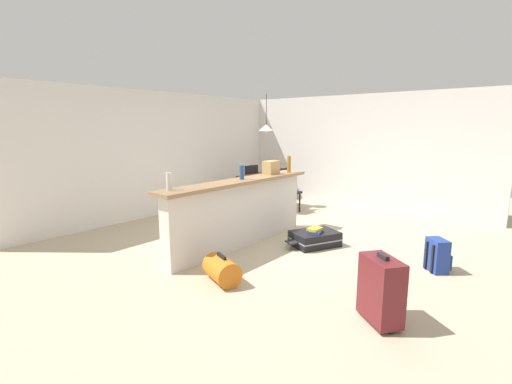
{
  "coord_description": "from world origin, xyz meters",
  "views": [
    {
      "loc": [
        -4.74,
        -3.24,
        1.81
      ],
      "look_at": [
        -0.23,
        0.47,
        0.75
      ],
      "focal_mm": 25.57,
      "sensor_mm": 36.0,
      "label": 1
    }
  ],
  "objects": [
    {
      "name": "dining_chair_near_partition",
      "position": [
        1.58,
        1.12,
        0.52
      ],
      "size": [
        0.44,
        0.44,
        0.93
      ],
      "color": "black",
      "rests_on": "ground_plane"
    },
    {
      "name": "bottle_amber",
      "position": [
        0.47,
        0.31,
        1.16
      ],
      "size": [
        0.06,
        0.06,
        0.28
      ],
      "primitive_type": "cylinder",
      "color": "#9E661E",
      "rests_on": "bar_countertop"
    },
    {
      "name": "wall_right",
      "position": [
        3.05,
        0.3,
        1.25
      ],
      "size": [
        0.1,
        6.0,
        2.5
      ],
      "primitive_type": "cube",
      "color": "silver",
      "rests_on": "ground_plane"
    },
    {
      "name": "suitcase_flat_black",
      "position": [
        -0.02,
        -0.52,
        0.11
      ],
      "size": [
        0.89,
        0.74,
        0.22
      ],
      "color": "black",
      "rests_on": "ground_plane"
    },
    {
      "name": "backpack_blue",
      "position": [
        0.09,
        -2.23,
        0.2
      ],
      "size": [
        0.34,
        0.34,
        0.42
      ],
      "color": "#233D93",
      "rests_on": "ground_plane"
    },
    {
      "name": "grocery_bag",
      "position": [
        0.09,
        0.4,
        1.13
      ],
      "size": [
        0.26,
        0.18,
        0.22
      ],
      "primitive_type": "cube",
      "color": "tan",
      "rests_on": "bar_countertop"
    },
    {
      "name": "partition_half_wall",
      "position": [
        -0.73,
        0.36,
        0.49
      ],
      "size": [
        2.8,
        0.2,
        0.97
      ],
      "primitive_type": "cube",
      "color": "silver",
      "rests_on": "ground_plane"
    },
    {
      "name": "dining_chair_far_side",
      "position": [
        1.61,
        2.21,
        0.52
      ],
      "size": [
        0.43,
        0.43,
        0.93
      ],
      "color": "black",
      "rests_on": "ground_plane"
    },
    {
      "name": "suitcase_upright_maroon",
      "position": [
        -1.59,
        -2.13,
        0.33
      ],
      "size": [
        0.46,
        0.5,
        0.67
      ],
      "color": "maroon",
      "rests_on": "ground_plane"
    },
    {
      "name": "book_stack",
      "position": [
        -0.06,
        -0.56,
        0.26
      ],
      "size": [
        0.25,
        0.21,
        0.08
      ],
      "color": "#334C99",
      "rests_on": "suitcase_flat_black"
    },
    {
      "name": "pendant_lamp",
      "position": [
        1.7,
        1.76,
        1.78
      ],
      "size": [
        0.34,
        0.34,
        0.84
      ],
      "color": "black"
    },
    {
      "name": "ground_plane",
      "position": [
        0.0,
        0.0,
        -0.03
      ],
      "size": [
        13.0,
        13.0,
        0.05
      ],
      "primitive_type": "cube",
      "color": "#BCAD8E"
    },
    {
      "name": "bar_countertop",
      "position": [
        -0.73,
        0.36,
        1.0
      ],
      "size": [
        2.96,
        0.4,
        0.05
      ],
      "primitive_type": "cube",
      "color": "#93704C",
      "rests_on": "partition_half_wall"
    },
    {
      "name": "bottle_white",
      "position": [
        -1.96,
        0.45,
        1.13
      ],
      "size": [
        0.07,
        0.07,
        0.22
      ],
      "primitive_type": "cylinder",
      "color": "silver",
      "rests_on": "bar_countertop"
    },
    {
      "name": "bottle_blue",
      "position": [
        -0.68,
        0.37,
        1.13
      ],
      "size": [
        0.07,
        0.07,
        0.21
      ],
      "primitive_type": "cylinder",
      "color": "#284C89",
      "rests_on": "bar_countertop"
    },
    {
      "name": "dining_table",
      "position": [
        1.6,
        1.69,
        0.65
      ],
      "size": [
        1.1,
        0.8,
        0.74
      ],
      "color": "#4C331E",
      "rests_on": "ground_plane"
    },
    {
      "name": "wall_back",
      "position": [
        0.0,
        3.05,
        1.25
      ],
      "size": [
        6.6,
        0.1,
        2.5
      ],
      "primitive_type": "cube",
      "color": "silver",
      "rests_on": "ground_plane"
    },
    {
      "name": "duffel_bag_orange",
      "position": [
        -1.87,
        -0.36,
        0.15
      ],
      "size": [
        0.45,
        0.56,
        0.34
      ],
      "color": "orange",
      "rests_on": "ground_plane"
    }
  ]
}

